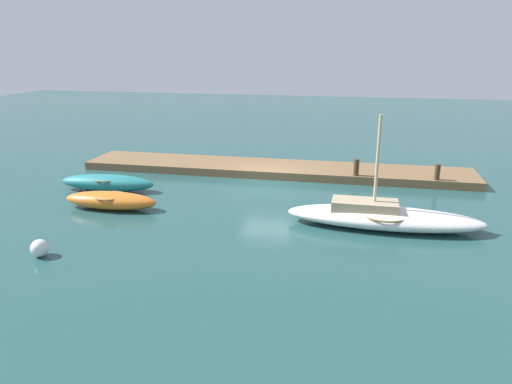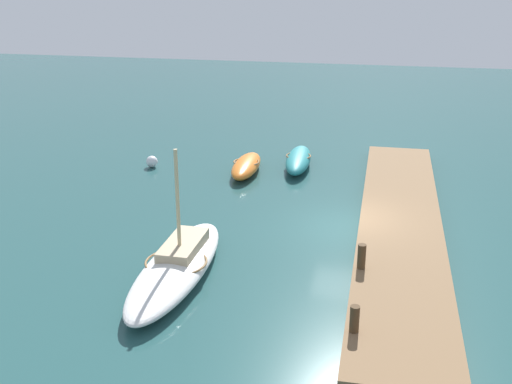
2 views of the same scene
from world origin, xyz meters
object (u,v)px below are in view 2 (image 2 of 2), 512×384
rowboat_teal (298,160)px  mooring_post_west (354,319)px  sailboat_white (177,265)px  rowboat_orange (246,166)px  mooring_post_mid_west (362,256)px  marker_buoy (152,162)px

rowboat_teal → mooring_post_west: size_ratio=6.04×
sailboat_white → rowboat_orange: bearing=1.5°
sailboat_white → mooring_post_west: 6.44m
rowboat_orange → mooring_post_mid_west: size_ratio=4.90×
rowboat_orange → mooring_post_mid_west: 11.61m
mooring_post_mid_west → rowboat_orange: bearing=31.0°
sailboat_white → marker_buoy: bearing=25.1°
rowboat_teal → mooring_post_west: bearing=-169.3°
rowboat_teal → sailboat_white: bearing=167.1°
rowboat_teal → marker_buoy: bearing=98.6°
rowboat_teal → mooring_post_mid_west: bearing=-165.1°
mooring_post_west → mooring_post_mid_west: mooring_post_mid_west is taller
rowboat_teal → mooring_post_mid_west: mooring_post_mid_west is taller
mooring_post_west → marker_buoy: 17.42m
sailboat_white → rowboat_teal: (12.39, -2.18, -0.03)m
sailboat_white → marker_buoy: 12.01m
mooring_post_mid_west → marker_buoy: size_ratio=1.42×
rowboat_orange → sailboat_white: (-10.98, -0.16, 0.05)m
rowboat_orange → mooring_post_mid_west: (-9.94, -5.98, 0.45)m
rowboat_orange → sailboat_white: sailboat_white is taller
rowboat_orange → mooring_post_mid_west: bearing=-150.1°
sailboat_white → rowboat_teal: bearing=-9.3°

